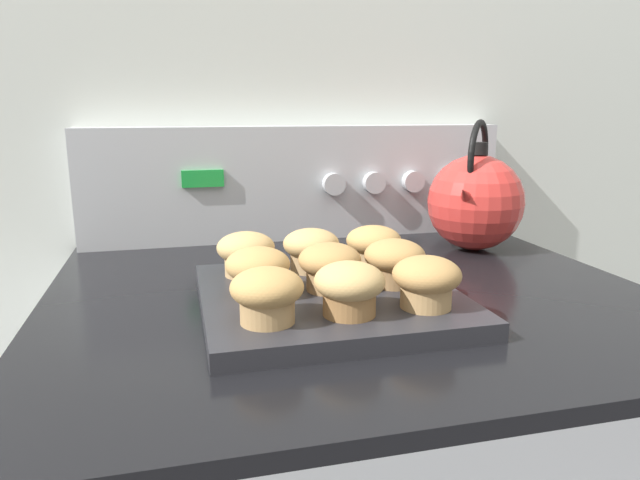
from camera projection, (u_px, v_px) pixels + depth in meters
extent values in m
cube|color=silver|center=(291.00, 74.00, 1.05)|extent=(8.00, 0.05, 2.40)
cube|color=black|center=(348.00, 294.00, 0.77)|extent=(0.79, 0.69, 0.02)
cube|color=#B7BABF|center=(298.00, 183.00, 1.05)|extent=(0.77, 0.05, 0.20)
cube|color=green|center=(203.00, 179.00, 0.97)|extent=(0.07, 0.01, 0.03)
cylinder|color=#B7BABF|center=(334.00, 184.00, 1.03)|extent=(0.04, 0.02, 0.04)
cylinder|color=#B7BABF|center=(374.00, 183.00, 1.04)|extent=(0.04, 0.02, 0.04)
cylinder|color=#B7BABF|center=(413.00, 181.00, 1.06)|extent=(0.04, 0.02, 0.04)
cylinder|color=#B7BABF|center=(451.00, 180.00, 1.08)|extent=(0.04, 0.02, 0.04)
cube|color=#28282D|center=(328.00, 299.00, 0.69)|extent=(0.30, 0.30, 0.02)
cylinder|color=tan|center=(267.00, 308.00, 0.58)|extent=(0.06, 0.06, 0.03)
ellipsoid|color=tan|center=(267.00, 287.00, 0.58)|extent=(0.08, 0.08, 0.04)
cylinder|color=olive|center=(349.00, 301.00, 0.60)|extent=(0.06, 0.06, 0.03)
ellipsoid|color=tan|center=(350.00, 281.00, 0.60)|extent=(0.08, 0.08, 0.04)
cylinder|color=tan|center=(426.00, 294.00, 0.63)|extent=(0.06, 0.06, 0.03)
ellipsoid|color=#B2844C|center=(427.00, 275.00, 0.62)|extent=(0.08, 0.08, 0.04)
cylinder|color=#A37A4C|center=(258.00, 283.00, 0.66)|extent=(0.06, 0.06, 0.03)
ellipsoid|color=tan|center=(258.00, 265.00, 0.66)|extent=(0.08, 0.08, 0.04)
cylinder|color=#A37A4C|center=(330.00, 278.00, 0.69)|extent=(0.06, 0.06, 0.03)
ellipsoid|color=#B2844C|center=(330.00, 260.00, 0.68)|extent=(0.08, 0.08, 0.04)
cylinder|color=#A37A4C|center=(394.00, 273.00, 0.71)|extent=(0.06, 0.06, 0.03)
ellipsoid|color=#B2844C|center=(395.00, 256.00, 0.70)|extent=(0.08, 0.08, 0.04)
cylinder|color=tan|center=(246.00, 264.00, 0.75)|extent=(0.06, 0.06, 0.03)
ellipsoid|color=tan|center=(246.00, 247.00, 0.74)|extent=(0.08, 0.08, 0.04)
cylinder|color=tan|center=(311.00, 260.00, 0.77)|extent=(0.06, 0.06, 0.03)
ellipsoid|color=tan|center=(311.00, 244.00, 0.76)|extent=(0.08, 0.08, 0.04)
cylinder|color=tan|center=(373.00, 256.00, 0.79)|extent=(0.06, 0.06, 0.03)
ellipsoid|color=tan|center=(374.00, 240.00, 0.78)|extent=(0.08, 0.08, 0.04)
sphere|color=red|center=(475.00, 203.00, 0.96)|extent=(0.16, 0.16, 0.16)
cylinder|color=black|center=(479.00, 148.00, 0.94)|extent=(0.03, 0.03, 0.02)
cone|color=red|center=(466.00, 197.00, 0.89)|extent=(0.07, 0.08, 0.06)
torus|color=black|center=(478.00, 157.00, 0.94)|extent=(0.09, 0.10, 0.12)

